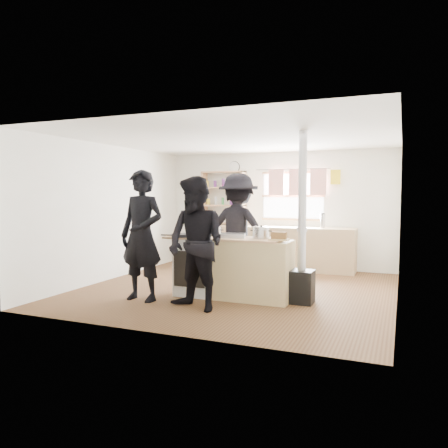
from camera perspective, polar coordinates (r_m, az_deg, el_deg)
The scene contains 14 objects.
ground at distance 7.39m, azimuth 1.66°, elevation -8.56°, with size 5.00×5.00×0.01m, color brown.
back_counter at distance 9.40m, azimuth 6.46°, elevation -3.07°, with size 3.40×0.55×0.90m, color tan.
shelving_unit at distance 9.83m, azimuth -0.05°, elevation 3.47°, with size 1.00×0.28×1.20m.
thermos at distance 9.12m, azimuth 12.77°, elevation 0.38°, with size 0.10×0.10×0.29m, color silver.
cooking_island at distance 6.75m, azimuth 1.16°, elevation -5.70°, with size 1.97×0.64×0.93m.
skillet_greens at distance 6.80m, azimuth -5.60°, elevation -1.45°, with size 0.35×0.35×0.05m.
roast_tray at distance 6.68m, azimuth 1.16°, elevation -1.47°, with size 0.43×0.37×0.06m.
stockpot_stove at distance 6.98m, azimuth -1.12°, elevation -0.92°, with size 0.20×0.20×0.17m.
stockpot_counter at distance 6.57m, azimuth 4.87°, elevation -1.11°, with size 0.26×0.26×0.20m.
bread_board at distance 6.34m, azimuth 7.20°, elevation -1.66°, with size 0.29×0.21×0.12m.
flue_heater at distance 6.48m, azimuth 10.10°, elevation -4.49°, with size 0.35×0.35×2.50m.
person_near_left at distance 6.62m, azimuth -10.69°, elevation -1.48°, with size 0.71×0.47×1.96m, color black.
person_near_right at distance 5.97m, azimuth -3.65°, elevation -2.58°, with size 0.89×0.70×1.84m, color black.
person_far at distance 7.66m, azimuth 1.89°, elevation -0.71°, with size 1.26×0.72×1.95m, color black.
Camera 1 is at (2.55, -6.75, 1.60)m, focal length 35.00 mm.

